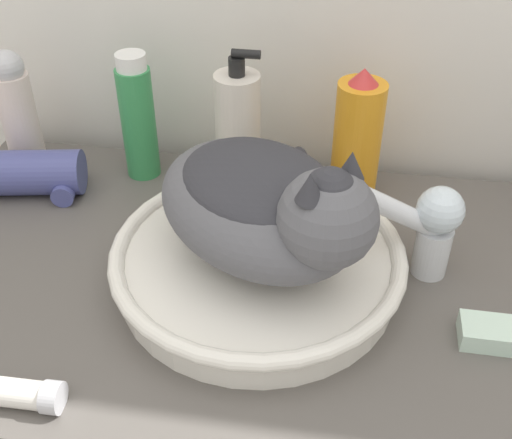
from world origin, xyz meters
The scene contains 9 objects.
sink_basin centered at (-0.05, 0.26, 0.93)m, with size 0.36×0.36×0.05m.
cat centered at (-0.04, 0.25, 1.02)m, with size 0.32×0.35×0.17m.
faucet centered at (0.15, 0.31, 0.97)m, with size 0.14×0.07×0.14m.
shampoo_bottle_tall centered at (-0.26, 0.47, 0.99)m, with size 0.05×0.05×0.19m.
soap_pump_bottle centered at (-0.11, 0.47, 0.98)m, with size 0.06×0.06×0.21m.
lotion_bottle_white centered at (-0.45, 0.47, 0.99)m, with size 0.05×0.05×0.18m.
spray_bottle_trigger centered at (0.06, 0.47, 0.99)m, with size 0.07×0.07×0.19m.
hair_dryer centered at (-0.41, 0.40, 0.93)m, with size 0.18×0.10×0.07m.
soap_bar centered at (0.22, 0.20, 0.91)m, with size 0.06×0.04×0.02m.
Camera 1 is at (0.04, -0.32, 1.43)m, focal length 45.00 mm.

